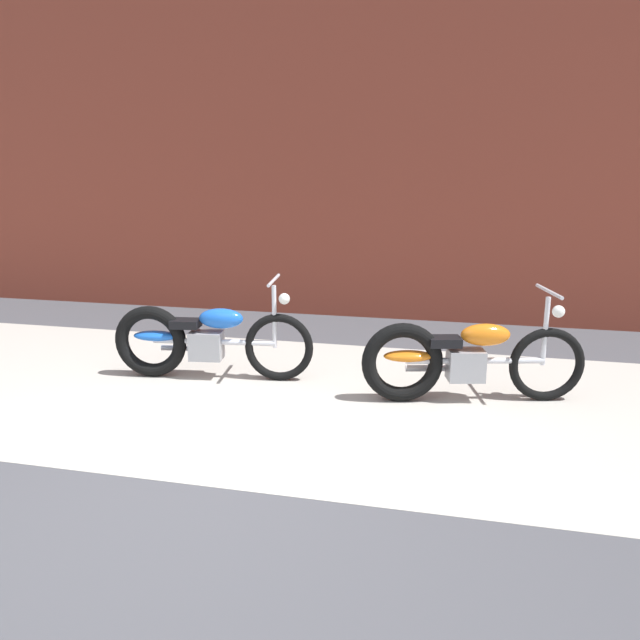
# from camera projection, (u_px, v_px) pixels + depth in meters

# --- Properties ---
(ground_plane) EXTENTS (80.00, 80.00, 0.00)m
(ground_plane) POSITION_uv_depth(u_px,v_px,m) (191.00, 485.00, 4.08)
(ground_plane) COLOR #47474C
(sidewalk_slab) EXTENTS (36.00, 3.50, 0.01)m
(sidewalk_slab) POSITION_uv_depth(u_px,v_px,m) (270.00, 393.00, 5.73)
(sidewalk_slab) COLOR #B2ADA3
(sidewalk_slab) RESTS_ON ground
(brick_building_wall) EXTENTS (36.00, 0.50, 5.72)m
(brick_building_wall) POSITION_uv_depth(u_px,v_px,m) (343.00, 107.00, 8.31)
(brick_building_wall) COLOR brown
(brick_building_wall) RESTS_ON ground
(motorcycle_blue) EXTENTS (2.00, 0.58, 1.03)m
(motorcycle_blue) POSITION_uv_depth(u_px,v_px,m) (199.00, 340.00, 6.08)
(motorcycle_blue) COLOR black
(motorcycle_blue) RESTS_ON ground
(motorcycle_orange) EXTENTS (1.97, 0.73, 1.03)m
(motorcycle_orange) POSITION_uv_depth(u_px,v_px,m) (457.00, 359.00, 5.47)
(motorcycle_orange) COLOR black
(motorcycle_orange) RESTS_ON ground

